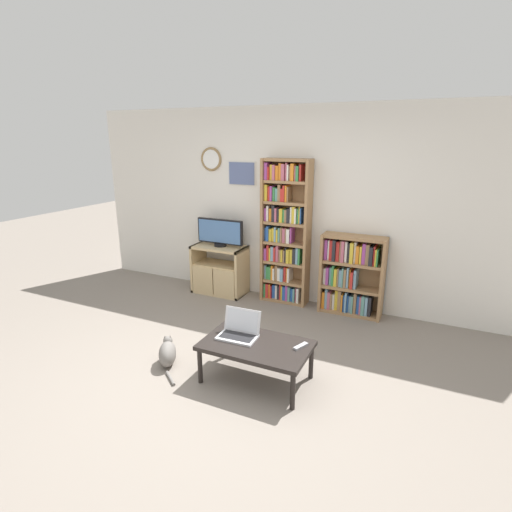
{
  "coord_description": "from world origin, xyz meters",
  "views": [
    {
      "loc": [
        1.8,
        -2.76,
        2.19
      ],
      "look_at": [
        -0.07,
        1.23,
        0.88
      ],
      "focal_mm": 28.0,
      "sensor_mm": 36.0,
      "label": 1
    }
  ],
  "objects_px": {
    "tv_stand": "(219,270)",
    "coffee_table": "(256,347)",
    "bookshelf_tall": "(284,234)",
    "television": "(220,232)",
    "cat": "(168,353)",
    "laptop": "(239,330)",
    "bookshelf_short": "(350,275)",
    "remote_near_laptop": "(301,346)"
  },
  "relations": [
    {
      "from": "cat",
      "to": "coffee_table",
      "type": "bearing_deg",
      "value": -23.19
    },
    {
      "from": "laptop",
      "to": "cat",
      "type": "distance_m",
      "value": 0.81
    },
    {
      "from": "television",
      "to": "bookshelf_short",
      "type": "height_order",
      "value": "television"
    },
    {
      "from": "laptop",
      "to": "remote_near_laptop",
      "type": "xyz_separation_m",
      "value": [
        0.6,
        0.04,
        -0.05
      ]
    },
    {
      "from": "bookshelf_tall",
      "to": "remote_near_laptop",
      "type": "distance_m",
      "value": 2.08
    },
    {
      "from": "television",
      "to": "tv_stand",
      "type": "bearing_deg",
      "value": -113.46
    },
    {
      "from": "bookshelf_short",
      "to": "cat",
      "type": "height_order",
      "value": "bookshelf_short"
    },
    {
      "from": "tv_stand",
      "to": "laptop",
      "type": "relative_size",
      "value": 2.05
    },
    {
      "from": "tv_stand",
      "to": "coffee_table",
      "type": "distance_m",
      "value": 2.29
    },
    {
      "from": "coffee_table",
      "to": "cat",
      "type": "bearing_deg",
      "value": -172.4
    },
    {
      "from": "bookshelf_tall",
      "to": "cat",
      "type": "distance_m",
      "value": 2.24
    },
    {
      "from": "coffee_table",
      "to": "remote_near_laptop",
      "type": "bearing_deg",
      "value": 15.49
    },
    {
      "from": "coffee_table",
      "to": "bookshelf_tall",
      "type": "bearing_deg",
      "value": 104.03
    },
    {
      "from": "remote_near_laptop",
      "to": "television",
      "type": "bearing_deg",
      "value": 158.83
    },
    {
      "from": "tv_stand",
      "to": "cat",
      "type": "distance_m",
      "value": 1.99
    },
    {
      "from": "coffee_table",
      "to": "television",
      "type": "bearing_deg",
      "value": 127.95
    },
    {
      "from": "television",
      "to": "cat",
      "type": "height_order",
      "value": "television"
    },
    {
      "from": "tv_stand",
      "to": "television",
      "type": "relative_size",
      "value": 1.09
    },
    {
      "from": "tv_stand",
      "to": "remote_near_laptop",
      "type": "xyz_separation_m",
      "value": [
        1.82,
        -1.68,
        0.04
      ]
    },
    {
      "from": "cat",
      "to": "laptop",
      "type": "bearing_deg",
      "value": -16.15
    },
    {
      "from": "tv_stand",
      "to": "laptop",
      "type": "height_order",
      "value": "tv_stand"
    },
    {
      "from": "coffee_table",
      "to": "remote_near_laptop",
      "type": "distance_m",
      "value": 0.41
    },
    {
      "from": "bookshelf_short",
      "to": "cat",
      "type": "relative_size",
      "value": 2.19
    },
    {
      "from": "bookshelf_short",
      "to": "laptop",
      "type": "height_order",
      "value": "bookshelf_short"
    },
    {
      "from": "coffee_table",
      "to": "cat",
      "type": "relative_size",
      "value": 2.1
    },
    {
      "from": "bookshelf_short",
      "to": "cat",
      "type": "xyz_separation_m",
      "value": [
        -1.35,
        -2.02,
        -0.38
      ]
    },
    {
      "from": "bookshelf_tall",
      "to": "tv_stand",
      "type": "bearing_deg",
      "value": -172.67
    },
    {
      "from": "laptop",
      "to": "cat",
      "type": "height_order",
      "value": "laptop"
    },
    {
      "from": "bookshelf_tall",
      "to": "laptop",
      "type": "bearing_deg",
      "value": -81.61
    },
    {
      "from": "television",
      "to": "coffee_table",
      "type": "height_order",
      "value": "television"
    },
    {
      "from": "bookshelf_tall",
      "to": "laptop",
      "type": "distance_m",
      "value": 1.93
    },
    {
      "from": "bookshelf_tall",
      "to": "cat",
      "type": "height_order",
      "value": "bookshelf_tall"
    },
    {
      "from": "television",
      "to": "laptop",
      "type": "relative_size",
      "value": 1.88
    },
    {
      "from": "television",
      "to": "cat",
      "type": "bearing_deg",
      "value": -75.7
    },
    {
      "from": "bookshelf_tall",
      "to": "cat",
      "type": "xyz_separation_m",
      "value": [
        -0.44,
        -2.03,
        -0.83
      ]
    },
    {
      "from": "tv_stand",
      "to": "bookshelf_short",
      "type": "relative_size",
      "value": 0.74
    },
    {
      "from": "bookshelf_tall",
      "to": "bookshelf_short",
      "type": "height_order",
      "value": "bookshelf_tall"
    },
    {
      "from": "television",
      "to": "bookshelf_tall",
      "type": "bearing_deg",
      "value": 5.69
    },
    {
      "from": "tv_stand",
      "to": "television",
      "type": "xyz_separation_m",
      "value": [
        0.01,
        0.03,
        0.55
      ]
    },
    {
      "from": "television",
      "to": "remote_near_laptop",
      "type": "bearing_deg",
      "value": -43.35
    },
    {
      "from": "television",
      "to": "remote_near_laptop",
      "type": "height_order",
      "value": "television"
    },
    {
      "from": "bookshelf_tall",
      "to": "coffee_table",
      "type": "xyz_separation_m",
      "value": [
        0.48,
        -1.91,
        -0.61
      ]
    }
  ]
}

